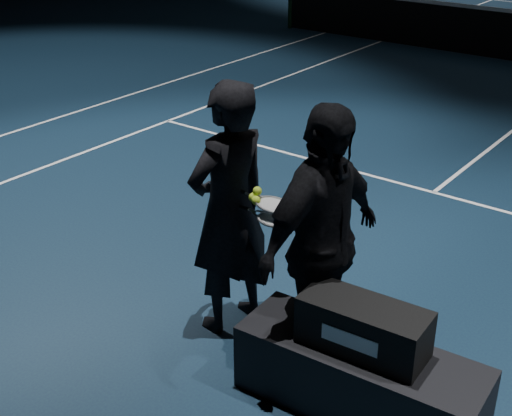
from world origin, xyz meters
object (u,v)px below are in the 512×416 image
at_px(player_a, 229,210).
at_px(player_b, 321,245).
at_px(racket_bag, 363,327).
at_px(tennis_balls, 255,196).
at_px(player_bench, 359,378).
at_px(racket_lower, 276,220).
at_px(racket_upper, 274,205).

relative_size(player_a, player_b, 1.00).
height_order(racket_bag, tennis_balls, tennis_balls).
bearing_deg(player_a, tennis_balls, 98.72).
relative_size(player_bench, racket_lower, 2.44).
relative_size(racket_bag, player_a, 0.41).
distance_m(player_bench, tennis_balls, 1.45).
xyz_separation_m(racket_lower, racket_upper, (-0.05, 0.04, 0.08)).
relative_size(racket_lower, tennis_balls, 5.67).
xyz_separation_m(racket_upper, tennis_balls, (-0.15, -0.03, 0.04)).
relative_size(racket_bag, player_b, 0.41).
xyz_separation_m(player_a, player_b, (0.85, -0.05, 0.00)).
bearing_deg(player_b, tennis_balls, 92.85).
bearing_deg(racket_lower, player_a, 180.00).
relative_size(player_bench, tennis_balls, 13.84).
bearing_deg(racket_lower, racket_bag, -12.97).
height_order(player_bench, tennis_balls, tennis_balls).
xyz_separation_m(racket_bag, player_b, (-0.48, 0.23, 0.34)).
relative_size(player_a, racket_upper, 2.95).
distance_m(racket_bag, racket_lower, 1.00).
bearing_deg(racket_lower, player_b, 0.00).
bearing_deg(player_b, player_bench, -109.26).
xyz_separation_m(player_a, racket_upper, (0.40, 0.02, 0.15)).
xyz_separation_m(racket_bag, racket_lower, (-0.88, 0.25, 0.40)).
bearing_deg(tennis_balls, racket_bag, -14.11).
height_order(player_b, racket_lower, player_b).
bearing_deg(racket_upper, racket_bag, -18.59).
distance_m(racket_upper, tennis_balls, 0.15).
distance_m(racket_bag, player_a, 1.40).
bearing_deg(racket_lower, tennis_balls, 178.53).
distance_m(player_bench, racket_bag, 0.42).
xyz_separation_m(player_bench, racket_lower, (-0.88, 0.25, 0.82)).
bearing_deg(player_bench, racket_bag, 0.00).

